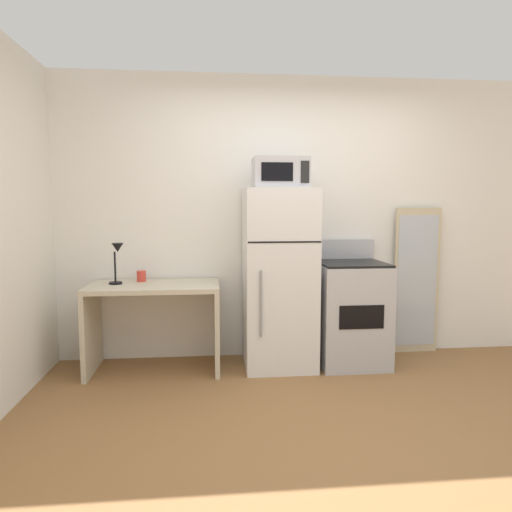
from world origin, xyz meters
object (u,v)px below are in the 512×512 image
(microwave, at_px, (280,173))
(oven_range, at_px, (350,312))
(desk_lamp, at_px, (117,256))
(desk, at_px, (155,311))
(leaning_mirror, at_px, (416,281))
(refrigerator, at_px, (279,279))
(coffee_mug, at_px, (141,276))

(microwave, xyz_separation_m, oven_range, (0.65, 0.02, -1.23))
(desk_lamp, relative_size, microwave, 0.77)
(desk, xyz_separation_m, microwave, (1.08, -0.02, 1.17))
(microwave, distance_m, leaning_mirror, 1.72)
(refrigerator, height_order, microwave, microwave)
(refrigerator, xyz_separation_m, leaning_mirror, (1.37, 0.25, -0.08))
(desk, height_order, refrigerator, refrigerator)
(oven_range, bearing_deg, microwave, -178.48)
(microwave, xyz_separation_m, leaning_mirror, (1.37, 0.27, -0.99))
(refrigerator, bearing_deg, microwave, -89.67)
(refrigerator, xyz_separation_m, microwave, (0.00, -0.02, 0.91))
(microwave, bearing_deg, coffee_mug, 171.72)
(desk_lamp, bearing_deg, microwave, -1.81)
(refrigerator, relative_size, oven_range, 1.42)
(refrigerator, bearing_deg, coffee_mug, 172.71)
(leaning_mirror, bearing_deg, microwave, -168.78)
(coffee_mug, xyz_separation_m, refrigerator, (1.21, -0.15, -0.02))
(oven_range, bearing_deg, desk, 179.95)
(desk_lamp, bearing_deg, refrigerator, -0.94)
(desk_lamp, height_order, refrigerator, refrigerator)
(refrigerator, distance_m, microwave, 0.91)
(coffee_mug, distance_m, refrigerator, 1.22)
(coffee_mug, bearing_deg, leaning_mirror, 2.14)
(desk, height_order, leaning_mirror, leaning_mirror)
(desk_lamp, height_order, oven_range, desk_lamp)
(microwave, bearing_deg, refrigerator, 90.33)
(refrigerator, xyz_separation_m, oven_range, (0.65, -0.00, -0.31))
(desk_lamp, xyz_separation_m, microwave, (1.39, -0.04, 0.70))
(oven_range, xyz_separation_m, leaning_mirror, (0.73, 0.26, 0.23))
(refrigerator, relative_size, microwave, 3.40)
(leaning_mirror, bearing_deg, desk, -174.10)
(desk_lamp, bearing_deg, desk, -4.70)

